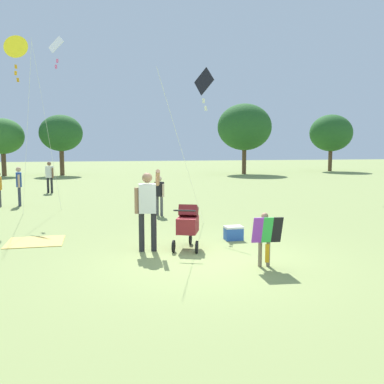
% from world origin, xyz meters
% --- Properties ---
extents(ground_plane, '(120.00, 120.00, 0.00)m').
position_xyz_m(ground_plane, '(0.00, 0.00, 0.00)').
color(ground_plane, '#849351').
extents(treeline_distant, '(44.44, 6.54, 5.94)m').
position_xyz_m(treeline_distant, '(3.38, 27.34, 3.59)').
color(treeline_distant, brown).
rests_on(treeline_distant, ground).
extents(child_with_butterfly_kite, '(0.59, 0.38, 1.07)m').
position_xyz_m(child_with_butterfly_kite, '(0.94, -0.65, 0.65)').
color(child_with_butterfly_kite, '#7F705B').
rests_on(child_with_butterfly_kite, ground).
extents(person_adult_flyer, '(0.61, 0.54, 1.85)m').
position_xyz_m(person_adult_flyer, '(-1.16, 1.08, 1.07)').
color(person_adult_flyer, '#232328').
rests_on(person_adult_flyer, ground).
extents(stroller, '(0.76, 1.12, 1.03)m').
position_xyz_m(stroller, '(-0.23, 1.11, 0.61)').
color(stroller, black).
rests_on(stroller, ground).
extents(kite_adult_black, '(2.00, 3.37, 4.71)m').
position_xyz_m(kite_adult_black, '(0.83, 4.07, 4.12)').
color(kite_adult_black, black).
rests_on(kite_adult_black, ground).
extents(kite_orange_delta, '(0.90, 1.99, 6.34)m').
position_xyz_m(kite_orange_delta, '(-3.66, 7.89, 5.73)').
color(kite_orange_delta, white).
rests_on(kite_orange_delta, ground).
extents(kite_green_novelty, '(1.23, 2.17, 6.01)m').
position_xyz_m(kite_green_novelty, '(-4.85, 7.19, 5.62)').
color(kite_green_novelty, yellow).
rests_on(kite_green_novelty, ground).
extents(person_red_shirt, '(0.26, 0.49, 1.55)m').
position_xyz_m(person_red_shirt, '(-5.35, 9.37, 0.91)').
color(person_red_shirt, '#33384C').
rests_on(person_red_shirt, ground).
extents(person_couple_left, '(0.32, 0.36, 1.34)m').
position_xyz_m(person_couple_left, '(-0.24, 5.89, 0.79)').
color(person_couple_left, '#4C4C51').
rests_on(person_couple_left, ground).
extents(person_back_turned, '(0.43, 0.37, 1.58)m').
position_xyz_m(person_back_turned, '(-4.72, 13.97, 0.93)').
color(person_back_turned, '#232328').
rests_on(person_back_turned, ground).
extents(picnic_blanket, '(1.35, 1.26, 0.02)m').
position_xyz_m(picnic_blanket, '(-3.78, 2.55, 0.01)').
color(picnic_blanket, gold).
rests_on(picnic_blanket, ground).
extents(cooler_box, '(0.45, 0.33, 0.35)m').
position_xyz_m(cooler_box, '(1.08, 1.77, 0.18)').
color(cooler_box, '#2D5BB7').
rests_on(cooler_box, ground).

